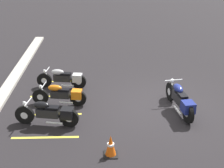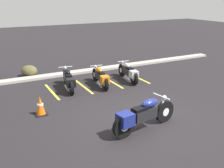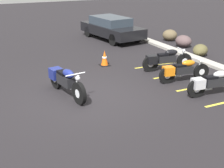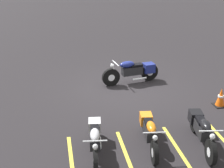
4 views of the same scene
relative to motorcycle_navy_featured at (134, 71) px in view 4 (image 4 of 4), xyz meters
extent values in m
plane|color=black|center=(0.43, 0.53, -0.50)|extent=(60.00, 60.00, 0.00)
cylinder|color=black|center=(0.94, 0.14, -0.14)|extent=(0.72, 0.24, 0.71)
cylinder|color=silver|center=(0.94, 0.14, -0.14)|extent=(0.29, 0.17, 0.27)
cylinder|color=black|center=(-0.70, -0.11, -0.14)|extent=(0.72, 0.24, 0.71)
cylinder|color=silver|center=(-0.70, -0.11, -0.14)|extent=(0.29, 0.17, 0.27)
cube|color=black|center=(0.07, 0.01, 0.02)|extent=(0.85, 0.42, 0.32)
ellipsoid|color=navy|center=(0.28, 0.04, 0.31)|extent=(0.64, 0.37, 0.26)
cube|color=black|center=(-0.11, -0.02, 0.23)|extent=(0.50, 0.33, 0.09)
cube|color=navy|center=(-0.65, -0.10, 0.05)|extent=(0.48, 0.45, 0.36)
cylinder|color=silver|center=(0.81, 0.13, 0.14)|extent=(0.29, 0.11, 0.57)
cylinder|color=silver|center=(0.75, 0.12, 0.41)|extent=(0.14, 0.66, 0.04)
sphere|color=silver|center=(0.89, 0.14, 0.33)|extent=(0.15, 0.15, 0.15)
cylinder|color=silver|center=(-0.22, 0.12, -0.30)|extent=(0.59, 0.16, 0.07)
cylinder|color=black|center=(-0.60, 5.31, -0.17)|extent=(0.22, 0.65, 0.64)
cylinder|color=silver|center=(-0.60, 5.31, -0.17)|extent=(0.16, 0.26, 0.24)
cylinder|color=black|center=(-0.85, 3.82, -0.17)|extent=(0.22, 0.65, 0.64)
cylinder|color=silver|center=(-0.85, 3.82, -0.17)|extent=(0.16, 0.26, 0.24)
cube|color=black|center=(-0.73, 4.52, -0.03)|extent=(0.39, 0.77, 0.29)
ellipsoid|color=black|center=(-0.70, 4.71, 0.24)|extent=(0.34, 0.58, 0.23)
cube|color=black|center=(-0.76, 4.36, 0.17)|extent=(0.30, 0.46, 0.08)
cube|color=black|center=(-0.84, 3.87, 0.00)|extent=(0.41, 0.44, 0.33)
cylinder|color=silver|center=(-0.62, 5.20, 0.08)|extent=(0.10, 0.26, 0.52)
cylinder|color=silver|center=(-0.63, 5.14, 0.33)|extent=(0.60, 0.13, 0.04)
sphere|color=silver|center=(-0.61, 5.27, 0.25)|extent=(0.14, 0.14, 0.14)
cylinder|color=silver|center=(-0.91, 4.30, -0.32)|extent=(0.15, 0.54, 0.07)
cylinder|color=black|center=(0.77, 5.04, -0.19)|extent=(0.19, 0.61, 0.61)
cylinder|color=silver|center=(0.77, 5.04, -0.19)|extent=(0.14, 0.24, 0.23)
cylinder|color=black|center=(0.58, 3.63, -0.19)|extent=(0.19, 0.61, 0.61)
cylinder|color=silver|center=(0.58, 3.63, -0.19)|extent=(0.14, 0.24, 0.23)
cube|color=black|center=(0.67, 4.29, -0.05)|extent=(0.34, 0.72, 0.28)
ellipsoid|color=orange|center=(0.69, 4.47, 0.19)|extent=(0.30, 0.54, 0.22)
cube|color=black|center=(0.65, 4.13, 0.13)|extent=(0.27, 0.43, 0.07)
cube|color=orange|center=(0.59, 3.67, -0.03)|extent=(0.37, 0.41, 0.31)
cylinder|color=silver|center=(0.75, 4.93, 0.05)|extent=(0.09, 0.25, 0.49)
cylinder|color=silver|center=(0.74, 4.87, 0.28)|extent=(0.57, 0.11, 0.03)
sphere|color=silver|center=(0.76, 4.99, 0.21)|extent=(0.13, 0.13, 0.13)
cylinder|color=silver|center=(0.51, 4.08, -0.33)|extent=(0.13, 0.51, 0.06)
cylinder|color=black|center=(2.26, 5.14, -0.19)|extent=(0.19, 0.62, 0.61)
cylinder|color=silver|center=(2.26, 5.14, -0.19)|extent=(0.15, 0.25, 0.23)
cylinder|color=black|center=(2.08, 3.71, -0.19)|extent=(0.19, 0.62, 0.61)
cylinder|color=silver|center=(2.08, 3.71, -0.19)|extent=(0.15, 0.25, 0.23)
cube|color=black|center=(2.16, 4.38, -0.05)|extent=(0.35, 0.73, 0.28)
ellipsoid|color=#B7B7BC|center=(2.19, 4.56, 0.20)|extent=(0.31, 0.55, 0.22)
cube|color=black|center=(2.14, 4.22, 0.14)|extent=(0.27, 0.43, 0.07)
cube|color=#B7B7BC|center=(2.08, 3.76, -0.02)|extent=(0.38, 0.41, 0.32)
cylinder|color=silver|center=(2.24, 5.03, 0.05)|extent=(0.09, 0.25, 0.50)
cylinder|color=silver|center=(2.24, 4.97, 0.30)|extent=(0.58, 0.11, 0.03)
sphere|color=silver|center=(2.25, 5.09, 0.22)|extent=(0.13, 0.13, 0.13)
cylinder|color=silver|center=(2.00, 4.16, -0.33)|extent=(0.13, 0.52, 0.07)
cube|color=black|center=(-2.40, 2.51, -0.48)|extent=(0.40, 0.40, 0.03)
cone|color=#EA590F|center=(-2.40, 2.51, -0.17)|extent=(0.32, 0.32, 0.66)
cylinder|color=white|center=(-2.40, 2.51, -0.13)|extent=(0.20, 0.20, 0.06)
cube|color=gold|center=(-0.04, 4.53, -0.49)|extent=(0.10, 2.10, 0.00)
cube|color=gold|center=(1.38, 4.53, -0.49)|extent=(0.10, 2.10, 0.00)
cube|color=gold|center=(2.81, 4.53, -0.49)|extent=(0.10, 2.10, 0.00)
camera|label=1|loc=(-9.64, 2.70, 5.04)|focal=50.00mm
camera|label=2|loc=(-4.05, -5.75, 3.31)|focal=42.00mm
camera|label=3|loc=(9.28, -2.77, 3.44)|focal=50.00mm
camera|label=4|loc=(3.02, 11.12, 4.48)|focal=50.00mm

